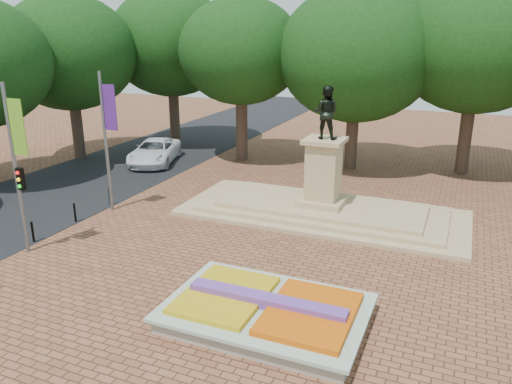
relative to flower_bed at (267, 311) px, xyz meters
The scene contains 8 objects.
ground 2.28m from the flower_bed, 117.19° to the left, with size 90.00×90.00×0.00m, color brown.
asphalt_street 17.49m from the flower_bed, 156.41° to the left, with size 9.00×90.00×0.02m, color black.
flower_bed is the anchor object (origin of this frame).
monument 10.07m from the flower_bed, 95.87° to the left, with size 14.00×6.00×6.40m.
tree_row_back 21.01m from the flower_bed, 86.26° to the left, with size 44.80×8.80×10.43m.
banner_poles 11.66m from the flower_bed, behind, with size 0.88×11.17×7.00m.
bollard_row 11.74m from the flower_bed, behind, with size 0.12×13.12×0.98m.
van 21.14m from the flower_bed, 133.41° to the left, with size 2.68×5.82×1.62m, color white.
Camera 1 is at (6.12, -14.90, 8.92)m, focal length 35.00 mm.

